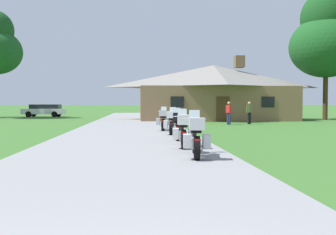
{
  "coord_description": "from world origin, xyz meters",
  "views": [
    {
      "loc": [
        0.45,
        -1.85,
        1.57
      ],
      "look_at": [
        1.75,
        15.11,
        0.93
      ],
      "focal_mm": 41.67,
      "sensor_mm": 36.0,
      "label": 1
    }
  ],
  "objects_px": {
    "motorcycle_white_second_in_row": "(183,131)",
    "motorcycle_blue_third_in_row": "(177,126)",
    "motorcycle_white_farthest_in_row": "(163,120)",
    "parked_white_suv_far_left": "(44,110)",
    "bystander_red_shirt_near_lodge": "(229,112)",
    "bystander_olive_shirt_beside_signpost": "(249,112)",
    "motorcycle_black_nearest_to_camera": "(196,138)",
    "motorcycle_yellow_fourth_in_row": "(172,123)",
    "tree_right_of_lodge": "(326,38)"
  },
  "relations": [
    {
      "from": "motorcycle_white_second_in_row",
      "to": "motorcycle_blue_third_in_row",
      "type": "bearing_deg",
      "value": 93.0
    },
    {
      "from": "motorcycle_white_farthest_in_row",
      "to": "parked_white_suv_far_left",
      "type": "xyz_separation_m",
      "value": [
        -11.95,
        23.42,
        0.17
      ]
    },
    {
      "from": "motorcycle_blue_third_in_row",
      "to": "bystander_red_shirt_near_lodge",
      "type": "distance_m",
      "value": 12.54
    },
    {
      "from": "motorcycle_blue_third_in_row",
      "to": "bystander_olive_shirt_beside_signpost",
      "type": "distance_m",
      "value": 13.91
    },
    {
      "from": "motorcycle_black_nearest_to_camera",
      "to": "motorcycle_white_farthest_in_row",
      "type": "relative_size",
      "value": 1.0
    },
    {
      "from": "motorcycle_yellow_fourth_in_row",
      "to": "parked_white_suv_far_left",
      "type": "xyz_separation_m",
      "value": [
        -12.19,
        26.12,
        0.17
      ]
    },
    {
      "from": "motorcycle_white_farthest_in_row",
      "to": "parked_white_suv_far_left",
      "type": "relative_size",
      "value": 0.44
    },
    {
      "from": "motorcycle_black_nearest_to_camera",
      "to": "motorcycle_white_second_in_row",
      "type": "distance_m",
      "value": 2.48
    },
    {
      "from": "motorcycle_blue_third_in_row",
      "to": "motorcycle_yellow_fourth_in_row",
      "type": "relative_size",
      "value": 1.0
    },
    {
      "from": "bystander_olive_shirt_beside_signpost",
      "to": "motorcycle_white_second_in_row",
      "type": "bearing_deg",
      "value": -146.55
    },
    {
      "from": "motorcycle_blue_third_in_row",
      "to": "bystander_olive_shirt_beside_signpost",
      "type": "xyz_separation_m",
      "value": [
        6.57,
        12.26,
        0.31
      ]
    },
    {
      "from": "motorcycle_white_second_in_row",
      "to": "motorcycle_blue_third_in_row",
      "type": "distance_m",
      "value": 2.89
    },
    {
      "from": "motorcycle_black_nearest_to_camera",
      "to": "motorcycle_white_second_in_row",
      "type": "bearing_deg",
      "value": 97.37
    },
    {
      "from": "motorcycle_white_farthest_in_row",
      "to": "bystander_red_shirt_near_lodge",
      "type": "bearing_deg",
      "value": 55.74
    },
    {
      "from": "motorcycle_yellow_fourth_in_row",
      "to": "bystander_red_shirt_near_lodge",
      "type": "distance_m",
      "value": 10.12
    },
    {
      "from": "motorcycle_yellow_fourth_in_row",
      "to": "parked_white_suv_far_left",
      "type": "distance_m",
      "value": 28.82
    },
    {
      "from": "motorcycle_white_farthest_in_row",
      "to": "bystander_red_shirt_near_lodge",
      "type": "relative_size",
      "value": 1.25
    },
    {
      "from": "bystander_red_shirt_near_lodge",
      "to": "bystander_olive_shirt_beside_signpost",
      "type": "bearing_deg",
      "value": -102.64
    },
    {
      "from": "motorcycle_white_second_in_row",
      "to": "tree_right_of_lodge",
      "type": "height_order",
      "value": "tree_right_of_lodge"
    },
    {
      "from": "motorcycle_black_nearest_to_camera",
      "to": "motorcycle_white_farthest_in_row",
      "type": "xyz_separation_m",
      "value": [
        -0.22,
        10.76,
        0.0
      ]
    },
    {
      "from": "bystander_olive_shirt_beside_signpost",
      "to": "parked_white_suv_far_left",
      "type": "bearing_deg",
      "value": 105.81
    },
    {
      "from": "bystander_olive_shirt_beside_signpost",
      "to": "tree_right_of_lodge",
      "type": "height_order",
      "value": "tree_right_of_lodge"
    },
    {
      "from": "motorcycle_black_nearest_to_camera",
      "to": "motorcycle_white_farthest_in_row",
      "type": "height_order",
      "value": "same"
    },
    {
      "from": "motorcycle_white_farthest_in_row",
      "to": "bystander_olive_shirt_beside_signpost",
      "type": "relative_size",
      "value": 1.25
    },
    {
      "from": "tree_right_of_lodge",
      "to": "bystander_olive_shirt_beside_signpost",
      "type": "bearing_deg",
      "value": -144.55
    },
    {
      "from": "motorcycle_white_second_in_row",
      "to": "motorcycle_yellow_fourth_in_row",
      "type": "bearing_deg",
      "value": 93.97
    },
    {
      "from": "motorcycle_white_farthest_in_row",
      "to": "tree_right_of_lodge",
      "type": "relative_size",
      "value": 0.18
    },
    {
      "from": "motorcycle_blue_third_in_row",
      "to": "bystander_red_shirt_near_lodge",
      "type": "bearing_deg",
      "value": 70.81
    },
    {
      "from": "motorcycle_blue_third_in_row",
      "to": "motorcycle_white_farthest_in_row",
      "type": "distance_m",
      "value": 5.4
    },
    {
      "from": "motorcycle_yellow_fourth_in_row",
      "to": "motorcycle_white_farthest_in_row",
      "type": "height_order",
      "value": "same"
    },
    {
      "from": "tree_right_of_lodge",
      "to": "motorcycle_white_farthest_in_row",
      "type": "bearing_deg",
      "value": -140.01
    },
    {
      "from": "motorcycle_white_farthest_in_row",
      "to": "bystander_red_shirt_near_lodge",
      "type": "distance_m",
      "value": 8.02
    },
    {
      "from": "motorcycle_yellow_fourth_in_row",
      "to": "bystander_olive_shirt_beside_signpost",
      "type": "xyz_separation_m",
      "value": [
        6.58,
        9.56,
        0.32
      ]
    },
    {
      "from": "motorcycle_white_farthest_in_row",
      "to": "tree_right_of_lodge",
      "type": "height_order",
      "value": "tree_right_of_lodge"
    },
    {
      "from": "bystander_olive_shirt_beside_signpost",
      "to": "parked_white_suv_far_left",
      "type": "height_order",
      "value": "bystander_olive_shirt_beside_signpost"
    },
    {
      "from": "motorcycle_white_farthest_in_row",
      "to": "parked_white_suv_far_left",
      "type": "distance_m",
      "value": 26.29
    },
    {
      "from": "motorcycle_yellow_fourth_in_row",
      "to": "bystander_red_shirt_near_lodge",
      "type": "xyz_separation_m",
      "value": [
        4.88,
        8.86,
        0.32
      ]
    },
    {
      "from": "motorcycle_blue_third_in_row",
      "to": "parked_white_suv_far_left",
      "type": "distance_m",
      "value": 31.29
    },
    {
      "from": "bystander_red_shirt_near_lodge",
      "to": "tree_right_of_lodge",
      "type": "distance_m",
      "value": 14.41
    },
    {
      "from": "motorcycle_black_nearest_to_camera",
      "to": "motorcycle_white_second_in_row",
      "type": "relative_size",
      "value": 1.0
    },
    {
      "from": "motorcycle_black_nearest_to_camera",
      "to": "motorcycle_blue_third_in_row",
      "type": "height_order",
      "value": "same"
    },
    {
      "from": "motorcycle_white_second_in_row",
      "to": "parked_white_suv_far_left",
      "type": "xyz_separation_m",
      "value": [
        -12.1,
        31.7,
        0.17
      ]
    },
    {
      "from": "motorcycle_white_second_in_row",
      "to": "motorcycle_blue_third_in_row",
      "type": "xyz_separation_m",
      "value": [
        0.1,
        2.89,
        0.01
      ]
    },
    {
      "from": "motorcycle_white_farthest_in_row",
      "to": "bystander_olive_shirt_beside_signpost",
      "type": "bearing_deg",
      "value": 50.65
    },
    {
      "from": "motorcycle_yellow_fourth_in_row",
      "to": "motorcycle_white_farthest_in_row",
      "type": "distance_m",
      "value": 2.71
    },
    {
      "from": "motorcycle_white_farthest_in_row",
      "to": "tree_right_of_lodge",
      "type": "distance_m",
      "value": 21.75
    },
    {
      "from": "motorcycle_black_nearest_to_camera",
      "to": "bystander_olive_shirt_beside_signpost",
      "type": "relative_size",
      "value": 1.25
    },
    {
      "from": "motorcycle_white_second_in_row",
      "to": "motorcycle_white_farthest_in_row",
      "type": "height_order",
      "value": "same"
    },
    {
      "from": "motorcycle_black_nearest_to_camera",
      "to": "motorcycle_yellow_fourth_in_row",
      "type": "relative_size",
      "value": 1.0
    },
    {
      "from": "bystander_red_shirt_near_lodge",
      "to": "tree_right_of_lodge",
      "type": "height_order",
      "value": "tree_right_of_lodge"
    }
  ]
}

